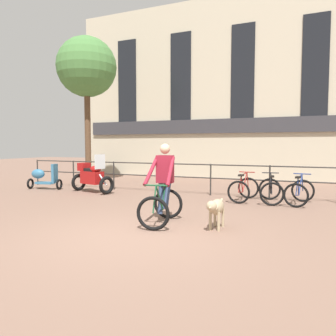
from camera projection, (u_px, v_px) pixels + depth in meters
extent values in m
plane|color=#7A5B4C|center=(135.00, 235.00, 6.09)|extent=(60.00, 60.00, 0.00)
cylinder|color=#2D2B28|center=(38.00, 172.00, 13.75)|extent=(0.05, 0.05, 1.05)
cylinder|color=#2D2B28|center=(73.00, 174.00, 13.02)|extent=(0.05, 0.05, 1.05)
cylinder|color=#2D2B28|center=(114.00, 175.00, 12.28)|extent=(0.05, 0.05, 1.05)
cylinder|color=#2D2B28|center=(159.00, 177.00, 11.55)|extent=(0.05, 0.05, 1.05)
cylinder|color=#2D2B28|center=(211.00, 180.00, 10.82)|extent=(0.05, 0.05, 1.05)
cylinder|color=#2D2B28|center=(270.00, 182.00, 10.09)|extent=(0.05, 0.05, 1.05)
cylinder|color=#2D2B28|center=(211.00, 165.00, 10.79)|extent=(15.00, 0.04, 0.04)
cylinder|color=#2D2B28|center=(211.00, 178.00, 10.82)|extent=(15.00, 0.04, 0.04)
cube|color=#BCB299|center=(244.00, 88.00, 15.87)|extent=(18.00, 0.60, 8.88)
cube|color=#333338|center=(242.00, 125.00, 15.67)|extent=(17.10, 0.12, 0.70)
cube|color=black|center=(127.00, 86.00, 17.99)|extent=(1.10, 0.06, 4.97)
cube|color=black|center=(181.00, 82.00, 16.76)|extent=(1.10, 0.06, 4.97)
cube|color=black|center=(243.00, 77.00, 15.54)|extent=(1.10, 0.06, 4.97)
cube|color=black|center=(315.00, 71.00, 14.31)|extent=(1.10, 0.06, 4.97)
torus|color=black|center=(153.00, 213.00, 6.38)|extent=(0.68, 0.16, 0.68)
torus|color=black|center=(168.00, 204.00, 7.43)|extent=(0.68, 0.16, 0.68)
cylinder|color=#194C2D|center=(159.00, 198.00, 6.77)|extent=(0.10, 0.49, 0.60)
cylinder|color=#194C2D|center=(164.00, 197.00, 7.09)|extent=(0.07, 0.23, 0.52)
cylinder|color=#194C2D|center=(161.00, 185.00, 6.85)|extent=(0.12, 0.66, 0.10)
cylinder|color=#194C2D|center=(165.00, 207.00, 7.22)|extent=(0.09, 0.44, 0.08)
cylinder|color=#194C2D|center=(167.00, 194.00, 7.30)|extent=(0.06, 0.27, 0.47)
cylinder|color=#194C2D|center=(154.00, 199.00, 6.45)|extent=(0.06, 0.23, 0.54)
cylinder|color=#194C2D|center=(156.00, 185.00, 6.53)|extent=(0.48, 0.09, 0.03)
cube|color=black|center=(165.00, 184.00, 7.17)|extent=(0.15, 0.25, 0.05)
cube|color=maroon|center=(165.00, 169.00, 7.14)|extent=(0.39, 0.26, 0.60)
sphere|color=tan|center=(165.00, 149.00, 7.11)|extent=(0.22, 0.22, 0.22)
cylinder|color=maroon|center=(151.00, 171.00, 6.88)|extent=(0.11, 0.72, 0.60)
cylinder|color=maroon|center=(170.00, 171.00, 6.77)|extent=(0.23, 0.71, 0.60)
cylinder|color=navy|center=(161.00, 198.00, 7.11)|extent=(0.18, 0.32, 0.69)
cylinder|color=navy|center=(167.00, 196.00, 7.07)|extent=(0.12, 0.31, 0.58)
ellipsoid|color=tan|center=(217.00, 207.00, 6.53)|extent=(0.26, 0.54, 0.31)
cylinder|color=tan|center=(214.00, 208.00, 6.33)|extent=(0.17, 0.16, 0.17)
sphere|color=tan|center=(212.00, 206.00, 6.17)|extent=(0.20, 0.20, 0.20)
cone|color=tan|center=(210.00, 208.00, 6.09)|extent=(0.11, 0.12, 0.11)
cylinder|color=tan|center=(221.00, 201.00, 6.82)|extent=(0.06, 0.18, 0.11)
cylinder|color=tan|center=(210.00, 221.00, 6.42)|extent=(0.06, 0.06, 0.38)
cylinder|color=tan|center=(219.00, 221.00, 6.35)|extent=(0.06, 0.06, 0.38)
cylinder|color=tan|center=(215.00, 217.00, 6.74)|extent=(0.06, 0.06, 0.38)
cylinder|color=tan|center=(223.00, 218.00, 6.67)|extent=(0.06, 0.06, 0.38)
torus|color=black|center=(107.00, 185.00, 11.06)|extent=(0.27, 0.63, 0.62)
torus|color=black|center=(79.00, 182.00, 11.97)|extent=(0.27, 0.63, 0.62)
cube|color=maroon|center=(92.00, 177.00, 11.50)|extent=(0.90, 0.60, 0.44)
ellipsoid|color=maroon|center=(95.00, 169.00, 11.36)|extent=(0.55, 0.43, 0.24)
cube|color=black|center=(90.00, 170.00, 11.54)|extent=(0.62, 0.43, 0.10)
cylinder|color=#B2B2B7|center=(103.00, 179.00, 11.16)|extent=(0.42, 0.17, 0.41)
cube|color=silver|center=(100.00, 162.00, 11.19)|extent=(0.14, 0.43, 0.50)
cube|color=maroon|center=(84.00, 167.00, 11.74)|extent=(0.40, 0.43, 0.28)
torus|color=black|center=(248.00, 188.00, 10.23)|extent=(0.66, 0.13, 0.66)
torus|color=black|center=(239.00, 192.00, 9.31)|extent=(0.66, 0.13, 0.66)
cylinder|color=maroon|center=(245.00, 182.00, 9.86)|extent=(0.08, 0.47, 0.58)
cylinder|color=maroon|center=(242.00, 184.00, 9.58)|extent=(0.05, 0.22, 0.51)
cylinder|color=maroon|center=(244.00, 174.00, 9.76)|extent=(0.09, 0.63, 0.10)
cylinder|color=maroon|center=(241.00, 192.00, 9.50)|extent=(0.07, 0.42, 0.07)
cylinder|color=maroon|center=(240.00, 184.00, 9.40)|extent=(0.05, 0.25, 0.46)
cylinder|color=maroon|center=(248.00, 180.00, 10.13)|extent=(0.05, 0.21, 0.52)
cylinder|color=maroon|center=(247.00, 172.00, 10.03)|extent=(0.48, 0.08, 0.03)
cube|color=black|center=(241.00, 175.00, 9.48)|extent=(0.14, 0.25, 0.05)
torus|color=black|center=(270.00, 189.00, 9.98)|extent=(0.66, 0.16, 0.66)
torus|color=black|center=(272.00, 194.00, 8.96)|extent=(0.66, 0.16, 0.66)
cylinder|color=black|center=(271.00, 183.00, 9.57)|extent=(0.10, 0.47, 0.58)
cylinder|color=black|center=(271.00, 185.00, 9.26)|extent=(0.07, 0.22, 0.51)
cylinder|color=black|center=(271.00, 175.00, 9.46)|extent=(0.13, 0.63, 0.10)
cylinder|color=black|center=(271.00, 194.00, 9.17)|extent=(0.09, 0.42, 0.07)
cylinder|color=black|center=(272.00, 185.00, 9.06)|extent=(0.06, 0.25, 0.46)
cylinder|color=black|center=(270.00, 181.00, 9.87)|extent=(0.06, 0.21, 0.52)
cylinder|color=black|center=(270.00, 173.00, 9.76)|extent=(0.48, 0.10, 0.03)
cube|color=black|center=(272.00, 176.00, 9.15)|extent=(0.16, 0.26, 0.05)
torus|color=black|center=(303.00, 191.00, 9.61)|extent=(0.66, 0.16, 0.66)
torus|color=black|center=(296.00, 195.00, 8.72)|extent=(0.66, 0.16, 0.66)
cylinder|color=navy|center=(300.00, 184.00, 9.25)|extent=(0.10, 0.47, 0.58)
cylinder|color=navy|center=(298.00, 187.00, 8.98)|extent=(0.06, 0.22, 0.51)
cylinder|color=navy|center=(300.00, 176.00, 9.15)|extent=(0.13, 0.63, 0.10)
cylinder|color=navy|center=(297.00, 195.00, 8.90)|extent=(0.09, 0.42, 0.07)
cylinder|color=navy|center=(297.00, 187.00, 8.80)|extent=(0.06, 0.25, 0.46)
cylinder|color=navy|center=(302.00, 182.00, 9.51)|extent=(0.06, 0.21, 0.52)
cylinder|color=navy|center=(302.00, 174.00, 9.42)|extent=(0.48, 0.10, 0.03)
cube|color=black|center=(298.00, 177.00, 8.89)|extent=(0.16, 0.26, 0.05)
torus|color=black|center=(59.00, 184.00, 12.24)|extent=(0.16, 0.41, 0.40)
torus|color=black|center=(30.00, 184.00, 12.47)|extent=(0.16, 0.41, 0.40)
cube|color=teal|center=(45.00, 183.00, 12.35)|extent=(0.72, 0.41, 0.08)
cube|color=teal|center=(55.00, 174.00, 12.25)|extent=(0.16, 0.33, 0.72)
ellipsoid|color=teal|center=(38.00, 174.00, 12.38)|extent=(0.57, 0.40, 0.36)
cylinder|color=brown|center=(88.00, 133.00, 14.50)|extent=(0.26, 0.26, 4.36)
sphere|color=#477A3D|center=(87.00, 67.00, 14.30)|extent=(2.60, 2.60, 2.60)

